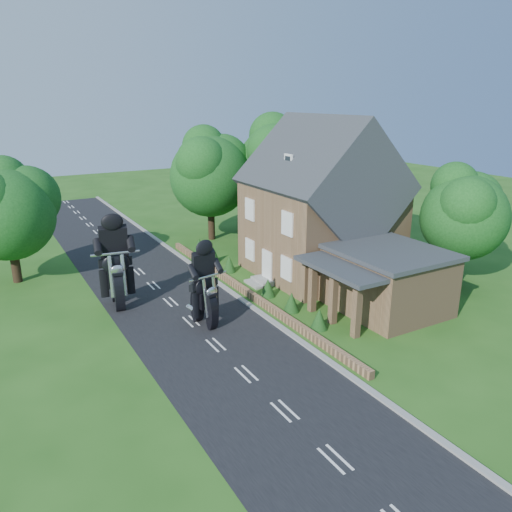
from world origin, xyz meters
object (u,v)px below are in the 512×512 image
motorcycle_lead (205,313)px  house (321,208)px  motorcycle_follow (118,293)px  garden_wall (245,291)px  annex (386,279)px

motorcycle_lead → house: bearing=-170.0°
house → motorcycle_follow: house is taller
motorcycle_follow → house: bearing=-175.2°
house → motorcycle_follow: bearing=176.1°
garden_wall → annex: (5.57, -5.80, 1.57)m
house → motorcycle_follow: size_ratio=5.95×
garden_wall → motorcycle_follow: bearing=164.9°
house → motorcycle_lead: house is taller
annex → motorcycle_lead: (-9.41, 3.02, -1.08)m
annex → motorcycle_follow: size_ratio=4.10×
garden_wall → annex: bearing=-46.2°
annex → garden_wall: bearing=133.8°
garden_wall → house: (6.19, 1.00, 4.14)m
garden_wall → annex: annex is taller
garden_wall → motorcycle_lead: (-3.84, -2.78, 0.49)m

